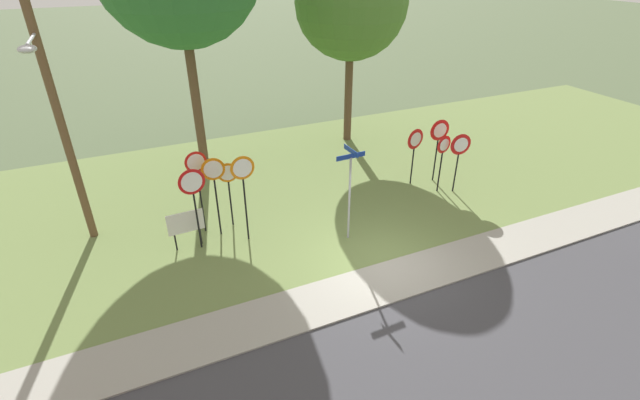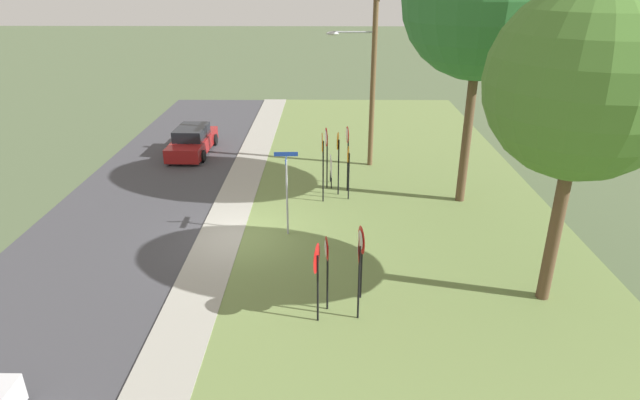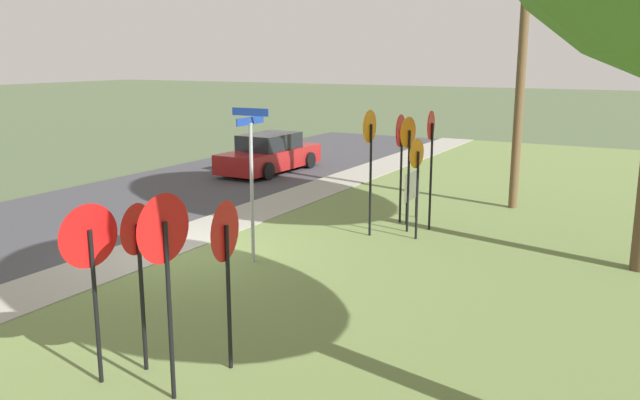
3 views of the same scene
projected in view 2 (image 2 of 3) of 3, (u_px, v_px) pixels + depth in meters
The scene contains 18 objects.
ground_plane at pixel (242, 238), 18.74m from camera, with size 160.00×160.00×0.00m, color #4C5B3D.
road_asphalt at pixel (108, 237), 18.79m from camera, with size 44.00×6.40×0.01m, color #3D3D42.
sidewalk_strip at pixel (220, 237), 18.73m from camera, with size 44.00×1.60×0.06m, color #99968C.
grass_median at pixel (411, 239), 18.66m from camera, with size 44.00×12.00×0.04m, color olive.
stop_sign_near_left at pixel (322, 152), 20.82m from camera, with size 0.74×0.10×2.90m.
stop_sign_near_right at pixel (348, 162), 21.22m from camera, with size 0.65×0.12×2.28m.
stop_sign_far_left at pixel (348, 145), 21.91m from camera, with size 0.68×0.12×2.84m.
stop_sign_far_center at pixel (326, 144), 22.22m from camera, with size 0.79×0.13×2.70m.
stop_sign_far_right at pixel (338, 150), 21.55m from camera, with size 0.72×0.12×2.72m.
yield_sign_near_left at pixel (361, 246), 14.59m from camera, with size 0.79×0.17×2.28m.
yield_sign_near_right at pixel (316, 265), 13.56m from camera, with size 0.80×0.18×2.33m.
yield_sign_far_left at pixel (326, 257), 14.08m from camera, with size 0.67×0.13×2.26m.
yield_sign_far_right at pixel (358, 257), 13.60m from camera, with size 0.83×0.11×2.54m.
street_name_post at pixel (287, 187), 18.25m from camera, with size 0.96×0.82×3.09m.
utility_pole at pixel (370, 68), 23.93m from camera, with size 2.10×2.28×8.65m.
notice_board at pixel (331, 167), 22.99m from camera, with size 1.10×0.09×1.25m.
oak_tree_right at pixel (584, 84), 12.83m from camera, with size 4.85×4.85×8.62m.
parked_hatchback_near at pixel (192, 141), 27.31m from camera, with size 4.52×1.97×1.39m.
Camera 2 is at (16.60, 2.99, 8.72)m, focal length 29.51 mm.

